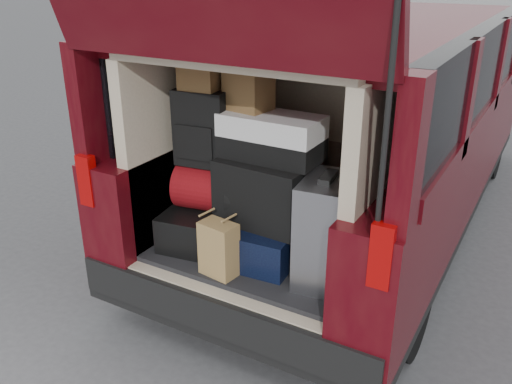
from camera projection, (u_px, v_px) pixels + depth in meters
ground at (248, 341)px, 3.35m from camera, size 80.00×80.00×0.00m
minivan at (361, 126)px, 4.47m from camera, size 1.90×5.35×2.77m
load_floor at (270, 282)px, 3.46m from camera, size 1.24×1.05×0.55m
black_hardshell at (205, 223)px, 3.38m from camera, size 0.48×0.61×0.22m
navy_hardshell at (265, 240)px, 3.18m from camera, size 0.45×0.53×0.22m
silver_roller at (325, 231)px, 2.88m from camera, size 0.29×0.42×0.59m
kraft_bag at (219, 249)px, 2.98m from camera, size 0.22×0.16×0.31m
red_duffel at (213, 188)px, 3.25m from camera, size 0.47×0.35×0.28m
black_soft_case at (265, 192)px, 3.08m from camera, size 0.54×0.34×0.38m
backpack at (203, 127)px, 3.15m from camera, size 0.33×0.23×0.45m
twotone_duffel at (272, 137)px, 3.00m from camera, size 0.56×0.29×0.25m
grocery_sack_lower at (201, 72)px, 3.02m from camera, size 0.23×0.20×0.20m
grocery_sack_upper at (249, 89)px, 3.01m from camera, size 0.26×0.22×0.23m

